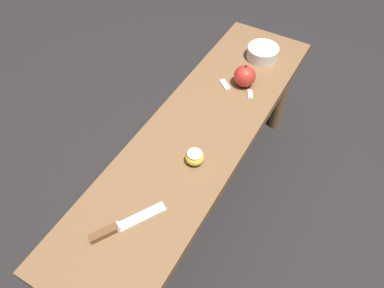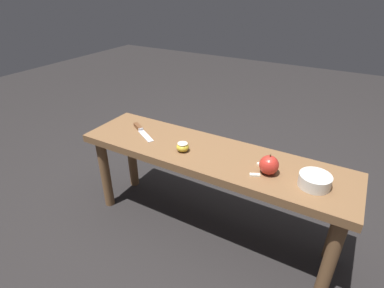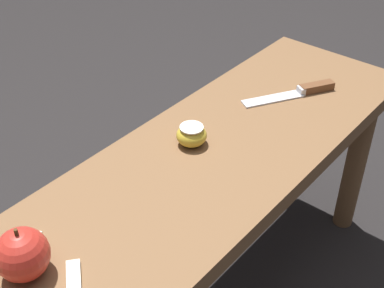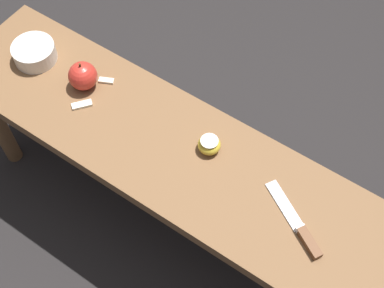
# 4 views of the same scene
# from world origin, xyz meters

# --- Properties ---
(ground_plane) EXTENTS (8.00, 8.00, 0.00)m
(ground_plane) POSITION_xyz_m (0.00, 0.00, 0.00)
(ground_plane) COLOR black
(wooden_bench) EXTENTS (1.38, 0.36, 0.50)m
(wooden_bench) POSITION_xyz_m (0.00, 0.00, 0.42)
(wooden_bench) COLOR brown
(wooden_bench) RESTS_ON ground_plane
(knife) EXTENTS (0.22, 0.14, 0.02)m
(knife) POSITION_xyz_m (-0.45, 0.02, 0.51)
(knife) COLOR silver
(knife) RESTS_ON wooden_bench
(apple_whole) EXTENTS (0.09, 0.09, 0.10)m
(apple_whole) POSITION_xyz_m (0.30, -0.04, 0.54)
(apple_whole) COLOR red
(apple_whole) RESTS_ON wooden_bench
(apple_cut) EXTENTS (0.06, 0.06, 0.04)m
(apple_cut) POSITION_xyz_m (-0.12, -0.06, 0.52)
(apple_cut) COLOR gold
(apple_cut) RESTS_ON wooden_bench
(apple_slice_near_knife) EXTENTS (0.05, 0.04, 0.01)m
(apple_slice_near_knife) POSITION_xyz_m (0.26, -0.08, 0.50)
(apple_slice_near_knife) COLOR white
(apple_slice_near_knife) RESTS_ON wooden_bench
(apple_slice_center) EXTENTS (0.05, 0.06, 0.01)m
(apple_slice_center) POSITION_xyz_m (0.26, 0.03, 0.50)
(apple_slice_center) COLOR white
(apple_slice_center) RESTS_ON wooden_bench
(bowl) EXTENTS (0.13, 0.13, 0.05)m
(bowl) POSITION_xyz_m (0.50, -0.03, 0.53)
(bowl) COLOR silver
(bowl) RESTS_ON wooden_bench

